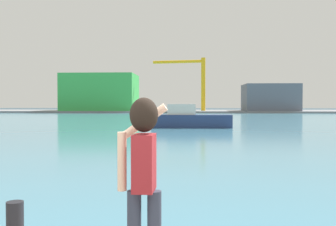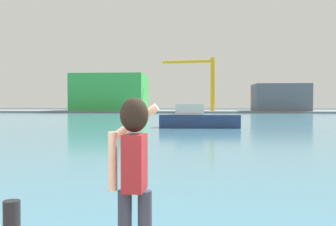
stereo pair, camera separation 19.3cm
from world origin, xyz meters
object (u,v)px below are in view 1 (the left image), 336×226
object	(u,v)px
boat_moored	(190,119)
port_crane	(195,77)
harbor_bollard	(15,218)
person_photographer	(143,166)
warehouse_left	(101,93)
warehouse_right	(270,98)

from	to	relation	value
boat_moored	port_crane	xyz separation A→B (m)	(1.26, 55.88, 7.54)
harbor_bollard	boat_moored	xyz separation A→B (m)	(2.28, 31.00, -0.03)
person_photographer	port_crane	xyz separation A→B (m)	(1.75, 87.94, 6.65)
harbor_bollard	warehouse_left	bearing A→B (deg)	102.25
person_photographer	warehouse_left	xyz separation A→B (m)	(-20.84, 88.79, 3.05)
harbor_bollard	warehouse_right	bearing A→B (deg)	76.46
warehouse_left	warehouse_right	size ratio (longest dim) A/B	1.40
boat_moored	port_crane	distance (m)	56.40
harbor_bollard	warehouse_right	world-z (taller)	warehouse_right
harbor_bollard	warehouse_right	xyz separation A→B (m)	(20.97, 87.12, 2.66)
person_photographer	warehouse_right	xyz separation A→B (m)	(19.19, 88.18, 1.80)
warehouse_left	port_crane	world-z (taller)	port_crane
person_photographer	boat_moored	distance (m)	32.08
person_photographer	warehouse_left	bearing A→B (deg)	15.57
boat_moored	person_photographer	bearing A→B (deg)	-90.47
warehouse_right	port_crane	bearing A→B (deg)	-179.20
person_photographer	warehouse_right	size ratio (longest dim) A/B	0.14
person_photographer	port_crane	world-z (taller)	port_crane
warehouse_right	port_crane	distance (m)	18.10
harbor_bollard	port_crane	bearing A→B (deg)	87.67
harbor_bollard	boat_moored	size ratio (longest dim) A/B	0.06
person_photographer	port_crane	size ratio (longest dim) A/B	0.14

